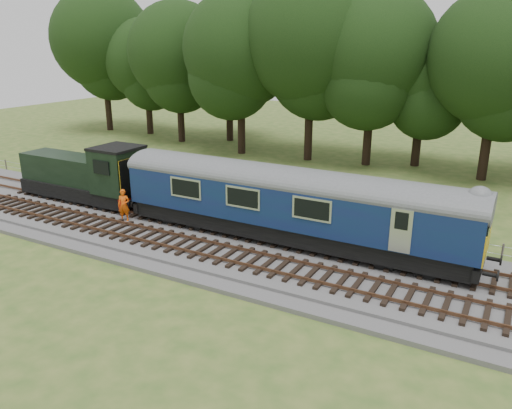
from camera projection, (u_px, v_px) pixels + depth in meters
The scene contains 9 objects.
ground at pixel (233, 248), 25.22m from camera, with size 120.00×120.00×0.00m, color #3A5D22.
ballast at pixel (233, 245), 25.16m from camera, with size 70.00×7.00×0.35m, color #4C4C4F.
track_north at pixel (247, 231), 26.25m from camera, with size 67.20×2.40×0.21m.
track_south at pixel (215, 251), 23.76m from camera, with size 67.20×2.40×0.21m.
fence at pixel (273, 221), 28.96m from camera, with size 64.00×0.12×1.00m, color #6B6054, non-canonical shape.
tree_line at pixel (364, 161), 43.52m from camera, with size 70.00×8.00×18.00m, color black, non-canonical shape.
dmu_railcar at pixel (289, 198), 24.46m from camera, with size 18.05×2.86×3.88m.
shunter_loco at pixel (87, 176), 31.05m from camera, with size 8.91×2.60×3.38m.
worker at pixel (124, 205), 27.76m from camera, with size 0.66×0.44×1.82m, color #FF5B0D.
Camera 1 is at (12.27, -19.81, 9.94)m, focal length 35.00 mm.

